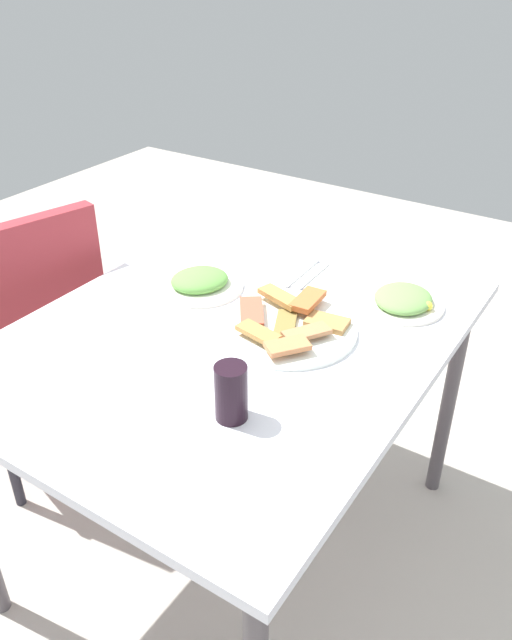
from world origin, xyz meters
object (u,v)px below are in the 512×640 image
(dining_chair, at_px, (32,330))
(spoon, at_px, (303,272))
(pide_platter, at_px, (290,326))
(salad_plate_greens, at_px, (403,300))
(salad_plate_rice, at_px, (200,282))
(fork, at_px, (314,276))
(paper_napkin, at_px, (308,275))
(soda_can, at_px, (231,393))
(dining_table, at_px, (235,355))

(dining_chair, distance_m, spoon, 0.86)
(pide_platter, xyz_separation_m, salad_plate_greens, (0.27, -0.18, 0.00))
(dining_chair, xyz_separation_m, spoon, (0.40, -0.73, 0.23))
(pide_platter, relative_size, salad_plate_rice, 1.39)
(pide_platter, bearing_deg, fork, 17.08)
(paper_napkin, xyz_separation_m, fork, (0.00, -0.02, 0.00))
(pide_platter, relative_size, spoon, 1.72)
(salad_plate_greens, distance_m, salad_plate_rice, 0.54)
(dining_chair, xyz_separation_m, pide_platter, (0.12, -0.85, 0.24))
(salad_plate_greens, bearing_deg, soda_can, 169.09)
(dining_chair, bearing_deg, fork, -62.41)
(dining_table, distance_m, pide_platter, 0.16)
(dining_table, xyz_separation_m, fork, (0.35, -0.03, 0.08))
(salad_plate_greens, relative_size, fork, 1.25)
(dining_table, height_order, soda_can, soda_can)
(salad_plate_greens, bearing_deg, dining_table, 138.00)
(dining_table, distance_m, dining_chair, 0.75)
(soda_can, relative_size, fork, 0.72)
(salad_plate_rice, height_order, fork, salad_plate_rice)
(salad_plate_rice, bearing_deg, dining_chair, 108.39)
(soda_can, height_order, paper_napkin, soda_can)
(dining_table, relative_size, spoon, 6.27)
(salad_plate_greens, xyz_separation_m, soda_can, (-0.61, 0.12, 0.04))
(fork, height_order, spoon, same)
(salad_plate_greens, height_order, soda_can, soda_can)
(dining_table, bearing_deg, soda_can, -146.00)
(dining_table, xyz_separation_m, pide_platter, (0.07, -0.12, 0.09))
(spoon, bearing_deg, dining_table, 178.98)
(fork, bearing_deg, soda_can, -167.60)
(dining_chair, relative_size, pide_platter, 2.83)
(soda_can, bearing_deg, pide_platter, 11.17)
(paper_napkin, relative_size, fork, 0.91)
(salad_plate_greens, xyz_separation_m, fork, (0.01, 0.27, -0.01))
(salad_plate_rice, xyz_separation_m, soda_can, (-0.40, -0.38, 0.04))
(soda_can, bearing_deg, fork, 13.87)
(dining_chair, xyz_separation_m, salad_plate_rice, (0.18, -0.53, 0.24))
(pide_platter, distance_m, fork, 0.29)
(salad_plate_greens, bearing_deg, spoon, 87.43)
(salad_plate_rice, relative_size, fork, 1.40)
(pide_platter, height_order, salad_plate_greens, pide_platter)
(dining_table, bearing_deg, dining_chair, 94.03)
(dining_table, relative_size, pide_platter, 3.65)
(salad_plate_rice, distance_m, fork, 0.32)
(spoon, bearing_deg, salad_plate_rice, 136.81)
(pide_platter, height_order, salad_plate_rice, salad_plate_rice)
(pide_platter, xyz_separation_m, spoon, (0.28, 0.12, -0.01))
(salad_plate_greens, height_order, salad_plate_rice, salad_plate_rice)
(spoon, bearing_deg, dining_chair, 116.84)
(pide_platter, xyz_separation_m, fork, (0.28, 0.09, -0.01))
(soda_can, distance_m, spoon, 0.65)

